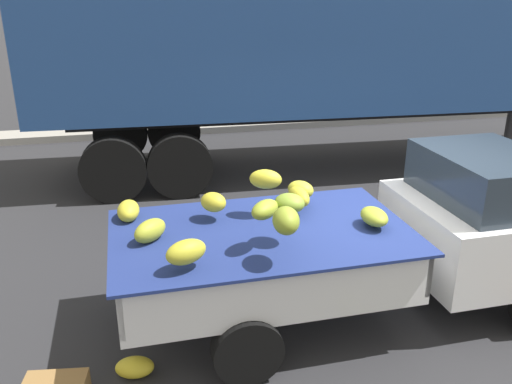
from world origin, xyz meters
TOP-DOWN VIEW (x-y plane):
  - ground at (0.00, 0.00)m, footprint 220.00×220.00m
  - curb_strip at (0.00, 8.04)m, footprint 80.00×0.80m
  - pickup_truck at (0.64, -0.26)m, footprint 5.20×1.85m
  - semi_trailer at (1.73, 4.66)m, footprint 12.10×3.10m
  - fallen_banana_bunch_near_tailgate at (-2.71, -0.81)m, footprint 0.38×0.27m

SIDE VIEW (x-z plane):
  - ground at x=0.00m, z-range 0.00..0.00m
  - curb_strip at x=0.00m, z-range 0.00..0.16m
  - fallen_banana_bunch_near_tailgate at x=-2.71m, z-range 0.00..0.19m
  - pickup_truck at x=0.64m, z-range 0.03..1.73m
  - semi_trailer at x=1.73m, z-range 0.57..4.52m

